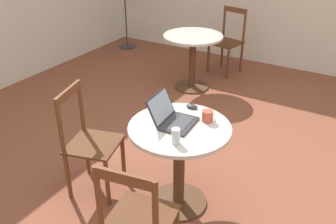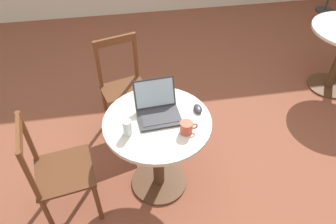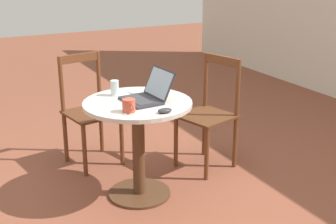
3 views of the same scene
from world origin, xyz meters
The scene contains 10 objects.
ground_plane centered at (0.00, 0.00, 0.00)m, with size 16.00×16.00×0.00m, color brown.
cafe_table_near centered at (-0.34, 0.00, 0.54)m, with size 0.78×0.78×0.74m.
cafe_table_mid centered at (1.78, 0.99, 0.54)m, with size 0.78×0.78×0.74m.
chair_near_left centered at (-1.08, -0.12, 0.46)m, with size 0.46×0.46×0.93m.
chair_near_back centered at (-0.55, 0.74, 0.46)m, with size 0.50×0.50×0.93m.
chair_mid_right centered at (2.57, 0.82, 0.46)m, with size 0.48×0.48×0.93m.
laptop centered at (-0.33, 0.07, 0.78)m, with size 0.32×0.33×0.21m.
mouse centered at (-0.04, 0.06, 0.75)m, with size 0.06×0.10×0.03m.
mug centered at (-0.16, -0.14, 0.78)m, with size 0.12×0.09×0.09m.
drinking_glass centered at (-0.56, -0.09, 0.79)m, with size 0.06×0.06×0.11m.
Camera 1 is at (-2.45, -1.16, 2.15)m, focal length 40.00 mm.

